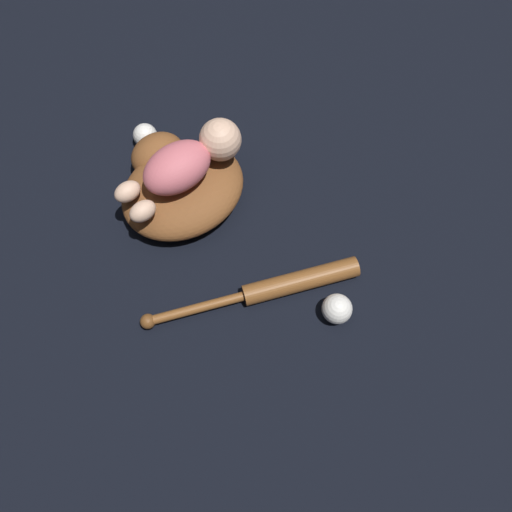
% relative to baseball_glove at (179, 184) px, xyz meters
% --- Properties ---
extents(ground_plane, '(6.00, 6.00, 0.00)m').
position_rel_baseball_glove_xyz_m(ground_plane, '(0.02, -0.06, -0.05)').
color(ground_plane, black).
extents(baseball_glove, '(0.39, 0.37, 0.11)m').
position_rel_baseball_glove_xyz_m(baseball_glove, '(0.00, 0.00, 0.00)').
color(baseball_glove, brown).
rests_on(baseball_glove, ground).
extents(baby_figure, '(0.34, 0.18, 0.10)m').
position_rel_baseball_glove_xyz_m(baby_figure, '(0.02, -0.03, 0.10)').
color(baby_figure, '#D16670').
rests_on(baby_figure, baseball_glove).
extents(baseball_bat, '(0.44, 0.35, 0.05)m').
position_rel_baseball_glove_xyz_m(baseball_bat, '(-0.06, -0.36, -0.03)').
color(baseball_bat, brown).
rests_on(baseball_bat, ground).
extents(baseball, '(0.07, 0.07, 0.07)m').
position_rel_baseball_glove_xyz_m(baseball, '(-0.02, -0.50, -0.02)').
color(baseball, white).
rests_on(baseball, ground).
extents(baseball_spare, '(0.07, 0.07, 0.07)m').
position_rel_baseball_glove_xyz_m(baseball_spare, '(0.07, 0.18, -0.02)').
color(baseball_spare, white).
rests_on(baseball_spare, ground).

